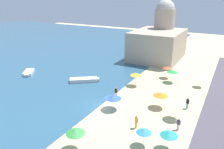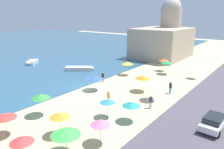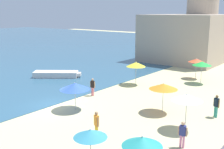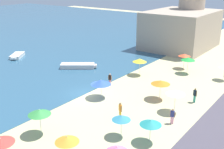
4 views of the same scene
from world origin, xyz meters
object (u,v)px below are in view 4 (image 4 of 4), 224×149
object	(u,v)px
beach_umbrella_7	(185,55)
bather_0	(110,79)
beach_umbrella_6	(188,59)
beach_umbrella_13	(39,112)
bather_4	(172,115)
bather_3	(195,95)
beach_umbrella_10	(161,82)
beach_umbrella_1	(140,60)
beach_umbrella_15	(67,139)
harbor_fortress	(184,23)
beach_umbrella_5	(151,122)
skiff_offshore	(17,56)
beach_umbrella_8	(176,92)
beach_umbrella_9	(101,82)
bather_1	(120,109)
beach_umbrella_0	(1,141)
beach_umbrella_2	(121,118)
skiff_nearshore	(78,66)

from	to	relation	value
beach_umbrella_7	bather_0	distance (m)	14.11
beach_umbrella_6	beach_umbrella_7	size ratio (longest dim) A/B	1.04
beach_umbrella_13	bather_4	bearing A→B (deg)	-44.13
bather_3	beach_umbrella_10	bearing A→B (deg)	113.21
beach_umbrella_1	bather_0	world-z (taller)	beach_umbrella_1
beach_umbrella_10	bather_4	world-z (taller)	beach_umbrella_10
beach_umbrella_7	beach_umbrella_15	bearing A→B (deg)	-175.01
beach_umbrella_6	harbor_fortress	xyz separation A→B (m)	(16.09, 7.90, 2.55)
beach_umbrella_6	beach_umbrella_5	bearing A→B (deg)	-166.32
bather_4	skiff_offshore	xyz separation A→B (m)	(5.39, 33.48, -0.57)
beach_umbrella_1	harbor_fortress	distance (m)	21.43
beach_umbrella_1	beach_umbrella_8	size ratio (longest dim) A/B	1.00
beach_umbrella_10	skiff_offshore	xyz separation A→B (m)	(0.72, 29.62, -1.82)
beach_umbrella_7	beach_umbrella_9	distance (m)	17.33
bather_0	beach_umbrella_13	bearing A→B (deg)	-170.19
bather_3	beach_umbrella_9	bearing A→B (deg)	119.65
beach_umbrella_9	beach_umbrella_13	xyz separation A→B (m)	(-10.03, -0.83, 0.31)
beach_umbrella_5	beach_umbrella_10	world-z (taller)	beach_umbrella_10
bather_4	beach_umbrella_6	bearing A→B (deg)	17.64
beach_umbrella_10	beach_umbrella_13	bearing A→B (deg)	159.73
beach_umbrella_7	beach_umbrella_15	distance (m)	28.59
bather_1	beach_umbrella_9	bearing A→B (deg)	59.18
beach_umbrella_1	beach_umbrella_7	world-z (taller)	beach_umbrella_1
bather_1	harbor_fortress	world-z (taller)	harbor_fortress
beach_umbrella_0	beach_umbrella_2	distance (m)	10.33
beach_umbrella_0	bather_1	world-z (taller)	beach_umbrella_0
beach_umbrella_9	bather_0	size ratio (longest dim) A/B	1.43
beach_umbrella_5	bather_1	xyz separation A→B (m)	(2.03, 4.71, -0.97)
beach_umbrella_7	bather_1	distance (m)	20.08
beach_umbrella_6	beach_umbrella_10	size ratio (longest dim) A/B	1.05
skiff_nearshore	skiff_offshore	xyz separation A→B (m)	(-2.13, 13.29, -0.05)
beach_umbrella_6	bather_4	xyz separation A→B (m)	(-15.78, -5.02, -1.38)
beach_umbrella_9	bather_4	xyz separation A→B (m)	(-0.74, -9.85, -1.08)
beach_umbrella_13	skiff_nearshore	distance (m)	20.28
beach_umbrella_1	skiff_offshore	size ratio (longest dim) A/B	0.63
beach_umbrella_13	bather_0	world-z (taller)	beach_umbrella_13
beach_umbrella_5	bather_3	world-z (taller)	beach_umbrella_5
beach_umbrella_7	beach_umbrella_9	size ratio (longest dim) A/B	1.02
beach_umbrella_0	beach_umbrella_2	world-z (taller)	beach_umbrella_0
beach_umbrella_6	bather_3	distance (m)	10.77
beach_umbrella_6	harbor_fortress	world-z (taller)	harbor_fortress
beach_umbrella_0	skiff_nearshore	bearing A→B (deg)	29.55
beach_umbrella_7	beach_umbrella_8	bearing A→B (deg)	-160.12
beach_umbrella_0	beach_umbrella_13	size ratio (longest dim) A/B	0.86
beach_umbrella_0	bather_0	world-z (taller)	beach_umbrella_0
beach_umbrella_0	beach_umbrella_8	bearing A→B (deg)	-23.21
beach_umbrella_6	bather_3	bearing A→B (deg)	-152.75
beach_umbrella_0	beach_umbrella_7	bearing A→B (deg)	-2.89
bather_0	bather_3	size ratio (longest dim) A/B	0.97
beach_umbrella_5	bather_1	distance (m)	5.22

